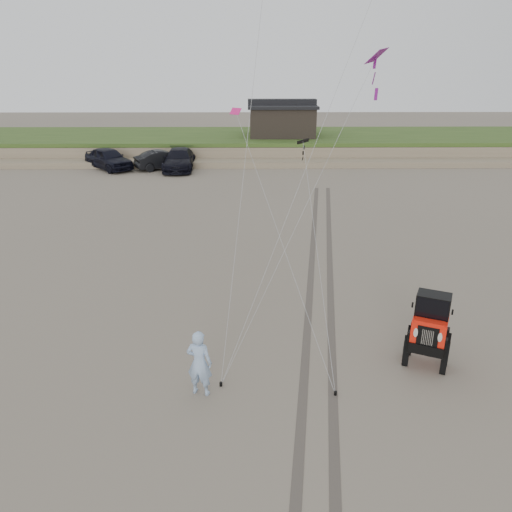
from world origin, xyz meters
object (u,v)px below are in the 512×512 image
object	(u,v)px
truck_b	(164,160)
truck_c	(179,159)
cabin	(282,119)
truck_a	(109,159)
man	(199,363)
jeep	(428,338)

from	to	relation	value
truck_b	truck_c	distance (m)	1.36
cabin	truck_c	bearing A→B (deg)	-139.43
truck_a	truck_b	world-z (taller)	truck_a
truck_c	truck_a	bearing A→B (deg)	176.08
truck_b	man	bearing A→B (deg)	163.39
truck_c	man	distance (m)	30.23
cabin	truck_a	size ratio (longest dim) A/B	1.24
truck_a	truck_c	world-z (taller)	truck_a
jeep	man	xyz separation A→B (m)	(-6.45, -1.28, 0.06)
cabin	truck_a	bearing A→B (deg)	-153.43
jeep	truck_a	bearing A→B (deg)	145.01
cabin	truck_b	xyz separation A→B (m)	(-10.17, -7.29, -2.47)
truck_c	truck_b	bearing A→B (deg)	166.78
truck_b	jeep	xyz separation A→B (m)	(12.27, -28.89, 0.12)
cabin	truck_c	size ratio (longest dim) A/B	1.11
truck_a	jeep	world-z (taller)	jeep
cabin	truck_b	world-z (taller)	cabin
truck_a	jeep	size ratio (longest dim) A/B	1.09
cabin	truck_c	xyz separation A→B (m)	(-8.84, -7.57, -2.40)
truck_b	jeep	bearing A→B (deg)	175.49
cabin	truck_a	xyz separation A→B (m)	(-14.67, -7.34, -2.36)
truck_c	jeep	world-z (taller)	jeep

